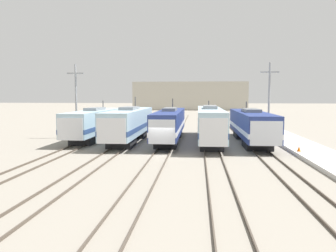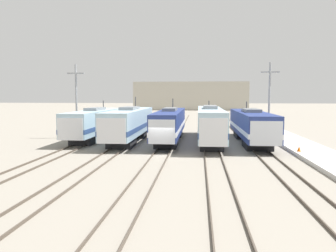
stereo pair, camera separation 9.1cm
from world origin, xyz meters
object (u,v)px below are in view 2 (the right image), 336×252
Objects in this scene: locomotive_far_left at (94,123)px; locomotive_center_right at (210,124)px; locomotive_center at (170,124)px; catenary_tower_right at (269,99)px; traffic_cone at (299,149)px; catenary_tower_left at (76,99)px; locomotive_center_left at (129,124)px; locomotive_far_right at (252,126)px.

locomotive_far_left is 14.21m from locomotive_center_right.
catenary_tower_right is at bearing 8.37° from locomotive_center.
catenary_tower_right is 18.85× the size of traffic_cone.
traffic_cone is (7.88, -7.33, -1.61)m from locomotive_center_right.
locomotive_center reaches higher than locomotive_center_right.
catenary_tower_left reaches higher than traffic_cone.
locomotive_far_left is 0.98× the size of locomotive_center_left.
traffic_cone is at bearing -85.46° from catenary_tower_right.
locomotive_center_right is at bearing -4.99° from locomotive_far_left.
catenary_tower_right is (16.55, 2.83, 2.87)m from locomotive_center_left.
locomotive_center is 12.31m from catenary_tower_right.
locomotive_center_left reaches higher than locomotive_center_right.
catenary_tower_right is at bearing 18.23° from locomotive_center_right.
locomotive_center_left is at bearing -177.05° from locomotive_center_right.
locomotive_far_left is 5.02m from locomotive_center_left.
locomotive_center_left reaches higher than locomotive_far_right.
locomotive_center_right is at bearing 179.10° from locomotive_far_right.
traffic_cone is at bearing -21.41° from catenary_tower_left.
locomotive_far_left is 0.88× the size of locomotive_center.
locomotive_center is at bearing 12.97° from locomotive_center_left.
catenary_tower_right is (7.11, 2.34, 2.80)m from locomotive_center_right.
locomotive_far_right is 4.51m from catenary_tower_right.
locomotive_center_left is 9.45m from locomotive_center_right.
locomotive_center_left is at bearing 158.44° from traffic_cone.
locomotive_center_right is 17.18m from catenary_tower_left.
catenary_tower_left is (-2.63, 1.11, 2.95)m from locomotive_far_left.
locomotive_far_right is at bearing 1.67° from locomotive_center_left.
locomotive_far_right is 8.04m from traffic_cone.
locomotive_center_right is (14.16, -1.24, 0.15)m from locomotive_far_left.
catenary_tower_left is at bearing 180.00° from catenary_tower_right.
locomotive_far_left is 1.73× the size of catenary_tower_left.
locomotive_far_left is 23.69m from traffic_cone.
locomotive_center is 4.76m from locomotive_center_right.
locomotive_center_left is at bearing -21.06° from catenary_tower_left.
catenary_tower_right reaches higher than locomotive_far_left.
locomotive_center_left reaches higher than locomotive_far_left.
locomotive_far_left is at bearing -177.03° from catenary_tower_right.
locomotive_center_left reaches higher than locomotive_center.
locomotive_center_left is 0.90× the size of locomotive_center.
locomotive_far_right is at bearing -134.72° from catenary_tower_right.
locomotive_far_right is 1.87× the size of catenary_tower_left.
locomotive_center_right is 7.99m from catenary_tower_right.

